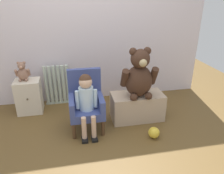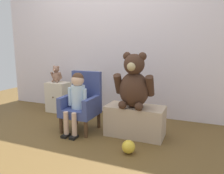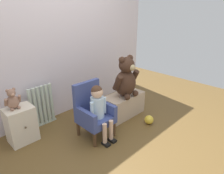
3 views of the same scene
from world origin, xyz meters
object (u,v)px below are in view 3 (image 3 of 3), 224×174
Objects in this scene: child_armchair at (93,111)px; low_bench at (123,105)px; small_dresser at (21,125)px; large_teddy_bear at (126,79)px; radiator at (42,106)px; toy_ball at (149,120)px; child_figure at (99,105)px; small_teddy_bear at (13,100)px.

low_bench is at bearing 5.21° from child_armchair.
large_teddy_bear is at bearing -20.04° from small_dresser.
low_bench is 1.08× the size of large_teddy_bear.
child_armchair is at bearing -178.61° from large_teddy_bear.
radiator reaches higher than small_dresser.
low_bench is 0.47m from toy_ball.
radiator reaches higher than toy_ball.
child_figure reaches higher than child_armchair.
small_dresser reaches higher than toy_ball.
low_bench is 1.59m from small_teddy_bear.
low_bench is 0.45m from large_teddy_bear.
child_armchair reaches higher than toy_ball.
toy_ball is at bearing -31.74° from small_teddy_bear.
low_bench is (0.67, 0.18, -0.30)m from child_figure.
child_figure reaches higher than radiator.
small_teddy_bear reaches higher than child_armchair.
child_armchair is 0.69m from low_bench.
child_armchair is (0.75, -0.53, 0.11)m from small_dresser.
child_armchair is at bearing 152.17° from toy_ball.
small_teddy_bear is at bearing 148.26° from toy_ball.
large_teddy_bear is at bearing -20.30° from small_teddy_bear.
small_dresser is at bearing 161.70° from low_bench.
toy_ball is at bearing -20.42° from child_figure.
low_bench is (1.42, -0.47, -0.06)m from small_dresser.
large_teddy_bear is (-0.01, -0.05, 0.45)m from low_bench.
large_teddy_bear is (1.03, -0.70, 0.33)m from radiator.
child_armchair is 0.99× the size of child_figure.
large_teddy_bear is (0.66, 0.02, 0.28)m from child_armchair.
large_teddy_bear reaches higher than child_armchair.
small_dresser is 1.80× the size of small_teddy_bear.
child_armchair reaches higher than small_dresser.
radiator is 1.26× the size of small_dresser.
low_bench is at bearing 14.72° from child_figure.
radiator is 1.28m from large_teddy_bear.
small_teddy_bear is at bearing -158.70° from radiator.
child_figure is (0.00, -0.12, 0.13)m from child_armchair.
toy_ball is (0.07, -0.45, -0.11)m from low_bench.
child_armchair is at bearing -35.16° from small_teddy_bear.
radiator is 0.92m from child_figure.
radiator is 0.82× the size of child_figure.
radiator is 2.28× the size of small_teddy_bear.
child_figure is 0.69m from large_teddy_bear.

